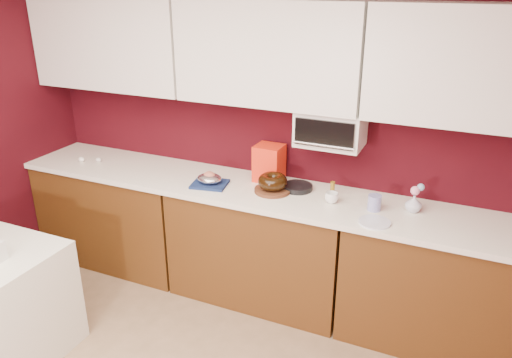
{
  "coord_description": "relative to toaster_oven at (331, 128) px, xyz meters",
  "views": [
    {
      "loc": [
        1.32,
        -1.1,
        2.34
      ],
      "look_at": [
        0.01,
        1.84,
        1.02
      ],
      "focal_mm": 35.0,
      "sensor_mm": 36.0,
      "label": 1
    }
  ],
  "objects": [
    {
      "name": "amber_bottle",
      "position": [
        0.05,
        -0.03,
        -0.43
      ],
      "size": [
        0.04,
        0.04,
        0.09
      ],
      "primitive_type": "cylinder",
      "rotation": [
        0.0,
        0.0,
        0.26
      ],
      "color": "olive",
      "rests_on": "countertop"
    },
    {
      "name": "base_cabinet_center",
      "position": [
        -0.45,
        -0.17,
        -0.95
      ],
      "size": [
        1.31,
        0.58,
        0.86
      ],
      "primitive_type": "cube",
      "color": "#522E10",
      "rests_on": "floor"
    },
    {
      "name": "countertop",
      "position": [
        -0.45,
        -0.17,
        -0.49
      ],
      "size": [
        4.0,
        0.62,
        0.04
      ],
      "primitive_type": "cube",
      "color": "white",
      "rests_on": "base_cabinet_center"
    },
    {
      "name": "base_cabinet_right",
      "position": [
        0.88,
        -0.17,
        -0.95
      ],
      "size": [
        1.31,
        0.58,
        0.86
      ],
      "primitive_type": "cube",
      "color": "#522E10",
      "rests_on": "floor"
    },
    {
      "name": "upper_cabinet_left",
      "position": [
        -1.78,
        -0.02,
        0.48
      ],
      "size": [
        1.31,
        0.33,
        0.7
      ],
      "primitive_type": "cube",
      "color": "white",
      "rests_on": "wall_back"
    },
    {
      "name": "coffee_mug",
      "position": [
        0.08,
        -0.18,
        -0.43
      ],
      "size": [
        0.11,
        0.11,
        0.09
      ],
      "primitive_type": "imported",
      "rotation": [
        0.0,
        0.0,
        0.45
      ],
      "color": "white",
      "rests_on": "countertop"
    },
    {
      "name": "dark_pan",
      "position": [
        -0.2,
        -0.06,
        -0.46
      ],
      "size": [
        0.23,
        0.23,
        0.04
      ],
      "primitive_type": "cylinder",
      "rotation": [
        0.0,
        0.0,
        -0.1
      ],
      "color": "black",
      "rests_on": "countertop"
    },
    {
      "name": "egg_right",
      "position": [
        -2.04,
        -0.24,
        -0.45
      ],
      "size": [
        0.06,
        0.05,
        0.04
      ],
      "primitive_type": "ellipsoid",
      "rotation": [
        0.0,
        0.0,
        0.14
      ],
      "color": "white",
      "rests_on": "countertop"
    },
    {
      "name": "egg_left",
      "position": [
        -1.91,
        -0.19,
        -0.46
      ],
      "size": [
        0.06,
        0.05,
        0.04
      ],
      "primitive_type": "ellipsoid",
      "rotation": [
        0.0,
        0.0,
        0.19
      ],
      "color": "silver",
      "rests_on": "countertop"
    },
    {
      "name": "blue_jar",
      "position": [
        0.37,
        -0.17,
        -0.42
      ],
      "size": [
        0.1,
        0.1,
        0.11
      ],
      "primitive_type": "cylinder",
      "rotation": [
        0.0,
        0.0,
        -0.17
      ],
      "color": "#1C259A",
      "rests_on": "countertop"
    },
    {
      "name": "pandoro_box",
      "position": [
        -0.46,
        0.02,
        -0.34
      ],
      "size": [
        0.21,
        0.19,
        0.28
      ],
      "primitive_type": "cube",
      "rotation": [
        0.0,
        0.0,
        -0.02
      ],
      "color": "red",
      "rests_on": "countertop"
    },
    {
      "name": "flower_vase",
      "position": [
        0.61,
        -0.09,
        -0.41
      ],
      "size": [
        0.1,
        0.1,
        0.13
      ],
      "primitive_type": "imported",
      "rotation": [
        0.0,
        0.0,
        -0.24
      ],
      "color": "silver",
      "rests_on": "countertop"
    },
    {
      "name": "upper_cabinet_center",
      "position": [
        -0.45,
        -0.02,
        0.48
      ],
      "size": [
        1.31,
        0.33,
        0.7
      ],
      "primitive_type": "cube",
      "color": "white",
      "rests_on": "wall_back"
    },
    {
      "name": "upper_cabinet_right",
      "position": [
        0.88,
        -0.02,
        0.48
      ],
      "size": [
        1.31,
        0.33,
        0.7
      ],
      "primitive_type": "cube",
      "color": "white",
      "rests_on": "wall_back"
    },
    {
      "name": "toaster_oven_door",
      "position": [
        0.0,
        -0.16,
        0.0
      ],
      "size": [
        0.4,
        0.02,
        0.18
      ],
      "primitive_type": "cube",
      "color": "black",
      "rests_on": "toaster_oven"
    },
    {
      "name": "flower_pink",
      "position": [
        0.61,
        -0.09,
        -0.33
      ],
      "size": [
        0.06,
        0.06,
        0.06
      ],
      "primitive_type": "sphere",
      "color": "pink",
      "rests_on": "flower_vase"
    },
    {
      "name": "navy_towel",
      "position": [
        -0.83,
        -0.25,
        -0.47
      ],
      "size": [
        0.29,
        0.26,
        0.02
      ],
      "primitive_type": "cube",
      "rotation": [
        0.0,
        0.0,
        0.18
      ],
      "color": "navy",
      "rests_on": "countertop"
    },
    {
      "name": "toaster_oven_handle",
      "position": [
        0.0,
        -0.18,
        -0.07
      ],
      "size": [
        0.42,
        0.02,
        0.02
      ],
      "primitive_type": "cylinder",
      "rotation": [
        0.0,
        1.57,
        0.0
      ],
      "color": "silver",
      "rests_on": "toaster_oven"
    },
    {
      "name": "roasted_ham",
      "position": [
        -0.83,
        -0.25,
        -0.4
      ],
      "size": [
        0.1,
        0.09,
        0.06
      ],
      "primitive_type": "ellipsoid",
      "rotation": [
        0.0,
        0.0,
        -0.21
      ],
      "color": "#C56E5A",
      "rests_on": "foil_ham_nest"
    },
    {
      "name": "foil_ham_nest",
      "position": [
        -0.83,
        -0.25,
        -0.42
      ],
      "size": [
        0.21,
        0.19,
        0.07
      ],
      "primitive_type": "ellipsoid",
      "rotation": [
        0.0,
        0.0,
        0.21
      ],
      "color": "white",
      "rests_on": "navy_towel"
    },
    {
      "name": "bundt_cake",
      "position": [
        -0.36,
        -0.17,
        -0.39
      ],
      "size": [
        0.27,
        0.27,
        0.09
      ],
      "primitive_type": "torus",
      "rotation": [
        0.0,
        0.0,
        -0.34
      ],
      "color": "black",
      "rests_on": "cake_base"
    },
    {
      "name": "flower_blue",
      "position": [
        0.64,
        -0.07,
        -0.3
      ],
      "size": [
        0.05,
        0.05,
        0.05
      ],
      "primitive_type": "sphere",
      "color": "#84ACD4",
      "rests_on": "flower_vase"
    },
    {
      "name": "wall_back",
      "position": [
        -0.45,
        0.15,
        -0.12
      ],
      "size": [
        4.0,
        0.02,
        2.5
      ],
      "primitive_type": "cube",
      "color": "#3C080F",
      "rests_on": "floor"
    },
    {
      "name": "base_cabinet_left",
      "position": [
        -1.78,
        -0.17,
        -0.95
      ],
      "size": [
        1.31,
        0.58,
        0.86
      ],
      "primitive_type": "cube",
      "color": "#522E10",
      "rests_on": "floor"
    },
    {
      "name": "china_plate",
      "position": [
        0.42,
        -0.36,
        -0.47
      ],
      "size": [
        0.22,
        0.22,
        0.01
      ],
      "primitive_type": "cylinder",
      "rotation": [
        0.0,
        0.0,
        -0.11
      ],
      "color": "white",
      "rests_on": "countertop"
    },
    {
      "name": "toaster_oven",
      "position": [
        0.0,
        0.0,
        0.0
      ],
      "size": [
        0.45,
        0.3,
        0.25
      ],
      "primitive_type": "cube",
      "color": "white",
      "rests_on": "upper_cabinet_center"
    },
    {
      "name": "cake_base",
      "position": [
        -0.36,
        -0.17,
        -0.46
      ],
      "size": [
        0.28,
        0.28,
        0.02
      ],
      "primitive_type": "cylinder",
      "rotation": [
        0.0,
        0.0,
        0.09
      ],
      "color": "#5A2F1B",
      "rests_on": "countertop"
    }
  ]
}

